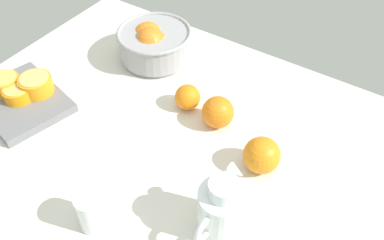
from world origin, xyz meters
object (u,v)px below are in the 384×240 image
at_px(loose_orange_0, 218,112).
at_px(juice_pitcher, 222,212).
at_px(cutting_board, 21,101).
at_px(orange_half_1, 5,84).
at_px(fruit_bowl, 154,43).
at_px(loose_orange_2, 262,155).
at_px(juice_glass, 93,212).
at_px(orange_half_2, 18,93).
at_px(loose_orange_1, 188,97).
at_px(orange_half_0, 36,85).

bearing_deg(loose_orange_0, juice_pitcher, -57.96).
xyz_separation_m(cutting_board, orange_half_1, (-0.05, 0.00, 0.03)).
distance_m(fruit_bowl, orange_half_1, 0.42).
distance_m(orange_half_1, loose_orange_2, 0.70).
relative_size(juice_glass, loose_orange_0, 1.12).
relative_size(orange_half_2, loose_orange_1, 1.12).
bearing_deg(fruit_bowl, loose_orange_1, -31.52).
height_order(orange_half_1, orange_half_2, orange_half_1).
relative_size(juice_pitcher, loose_orange_2, 1.80).
distance_m(orange_half_2, loose_orange_2, 0.65).
relative_size(juice_glass, orange_half_0, 1.04).
height_order(juice_glass, cutting_board, juice_glass).
bearing_deg(orange_half_2, loose_orange_0, 25.42).
distance_m(cutting_board, loose_orange_2, 0.65).
bearing_deg(cutting_board, orange_half_1, 175.27).
bearing_deg(loose_orange_1, orange_half_1, -151.54).
bearing_deg(fruit_bowl, orange_half_0, -116.35).
height_order(orange_half_2, loose_orange_1, loose_orange_1).
distance_m(fruit_bowl, loose_orange_2, 0.50).
height_order(orange_half_1, loose_orange_1, loose_orange_1).
distance_m(loose_orange_0, loose_orange_1, 0.10).
relative_size(fruit_bowl, juice_glass, 2.41).
bearing_deg(juice_glass, loose_orange_0, 80.77).
distance_m(fruit_bowl, orange_half_2, 0.40).
height_order(juice_pitcher, juice_glass, juice_pitcher).
relative_size(juice_pitcher, orange_half_2, 2.03).
distance_m(loose_orange_0, loose_orange_2, 0.17).
distance_m(juice_glass, loose_orange_0, 0.39).
bearing_deg(juice_glass, orange_half_0, 152.14).
bearing_deg(juice_pitcher, orange_half_0, 173.25).
bearing_deg(orange_half_2, juice_pitcher, -2.45).
relative_size(orange_half_0, loose_orange_0, 1.07).
xyz_separation_m(loose_orange_0, loose_orange_1, (-0.10, 0.01, -0.01)).
relative_size(fruit_bowl, loose_orange_2, 2.54).
height_order(orange_half_2, loose_orange_2, loose_orange_2).
bearing_deg(loose_orange_1, loose_orange_2, -17.29).
height_order(fruit_bowl, orange_half_0, fruit_bowl).
xyz_separation_m(juice_glass, loose_orange_2, (0.22, 0.32, 0.00)).
relative_size(orange_half_1, loose_orange_2, 0.92).
distance_m(fruit_bowl, loose_orange_0, 0.33).
bearing_deg(fruit_bowl, orange_half_2, -116.19).
distance_m(orange_half_0, loose_orange_2, 0.62).
relative_size(loose_orange_0, loose_orange_2, 0.95).
xyz_separation_m(orange_half_0, orange_half_1, (-0.08, -0.04, -0.00)).
height_order(fruit_bowl, loose_orange_0, fruit_bowl).
xyz_separation_m(juice_pitcher, orange_half_1, (-0.69, 0.03, -0.01)).
bearing_deg(fruit_bowl, orange_half_1, -123.04).
bearing_deg(loose_orange_0, loose_orange_1, 173.53).
distance_m(juice_pitcher, loose_orange_2, 0.19).
relative_size(juice_pitcher, cutting_board, 0.62).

